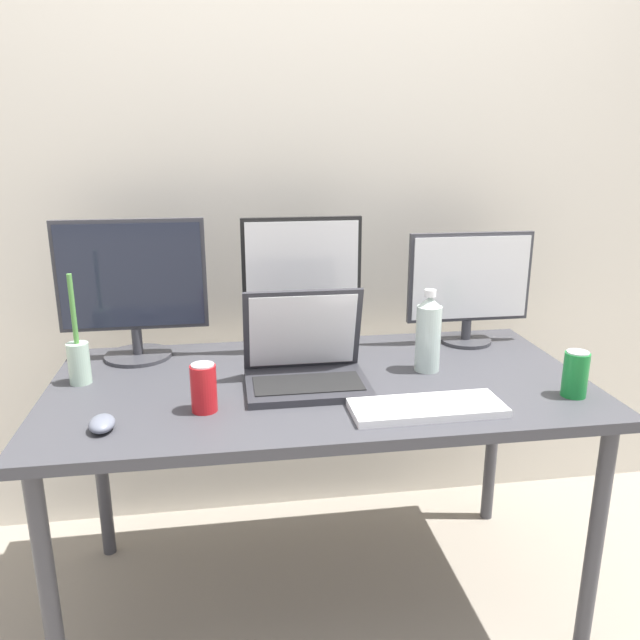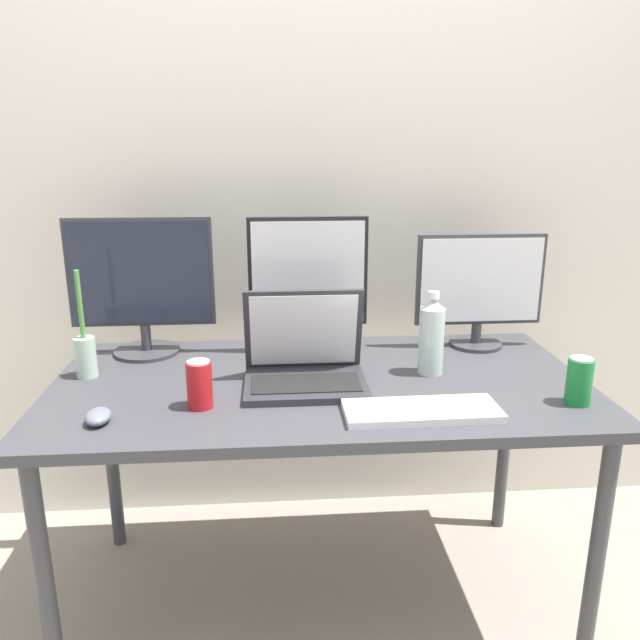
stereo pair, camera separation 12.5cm
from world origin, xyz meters
TOP-DOWN VIEW (x-y plane):
  - ground_plane at (0.00, 0.00)m, footprint 16.00×16.00m
  - wall_back at (0.00, 0.59)m, footprint 7.00×0.08m
  - work_desk at (0.00, 0.00)m, footprint 1.52×0.78m
  - monitor_left at (-0.54, 0.28)m, footprint 0.45×0.21m
  - monitor_center at (-0.02, 0.26)m, footprint 0.38×0.17m
  - monitor_right at (0.54, 0.27)m, footprint 0.42×0.17m
  - laptop_silver at (-0.04, -0.02)m, footprint 0.34×0.26m
  - keyboard_main at (0.24, -0.25)m, footprint 0.39×0.15m
  - mouse_by_keyboard at (-0.56, -0.24)m, footprint 0.07×0.09m
  - water_bottle at (0.33, 0.03)m, footprint 0.07×0.07m
  - soda_can_near_keyboard at (0.66, -0.22)m, footprint 0.07×0.07m
  - soda_can_by_laptop at (-0.32, -0.16)m, footprint 0.07×0.07m
  - bamboo_vase at (-0.67, 0.08)m, footprint 0.06×0.06m

SIDE VIEW (x-z plane):
  - ground_plane at x=0.00m, z-range 0.00..0.00m
  - work_desk at x=0.00m, z-range 0.31..1.05m
  - keyboard_main at x=0.24m, z-range 0.74..0.76m
  - mouse_by_keyboard at x=-0.56m, z-range 0.74..0.77m
  - laptop_silver at x=-0.04m, z-range 0.67..0.93m
  - soda_can_near_keyboard at x=0.66m, z-range 0.74..0.87m
  - soda_can_by_laptop at x=-0.32m, z-range 0.74..0.87m
  - bamboo_vase at x=-0.67m, z-range 0.65..0.97m
  - water_bottle at x=0.33m, z-range 0.73..0.98m
  - monitor_right at x=0.54m, z-range 0.75..1.13m
  - monitor_left at x=-0.54m, z-range 0.75..1.19m
  - monitor_center at x=-0.02m, z-range 0.76..1.19m
  - wall_back at x=0.00m, z-range 0.00..2.60m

